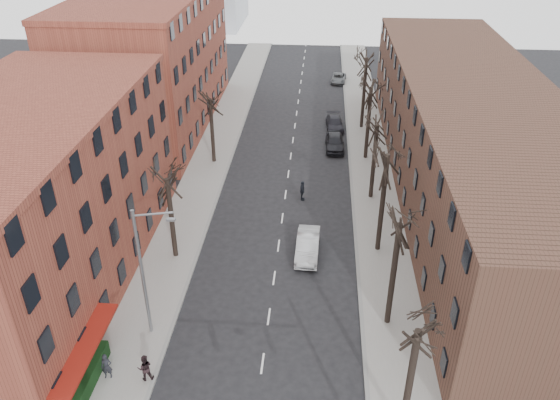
% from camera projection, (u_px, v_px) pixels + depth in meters
% --- Properties ---
extents(sidewalk_left, '(4.00, 90.00, 0.15)m').
position_uv_depth(sidewalk_left, '(212.00, 157.00, 55.70)').
color(sidewalk_left, gray).
rests_on(sidewalk_left, ground).
extents(sidewalk_right, '(4.00, 90.00, 0.15)m').
position_uv_depth(sidewalk_right, '(370.00, 162.00, 54.65)').
color(sidewalk_right, gray).
rests_on(sidewalk_right, ground).
extents(building_left_near, '(12.00, 26.00, 12.00)m').
position_uv_depth(building_left_near, '(31.00, 204.00, 36.03)').
color(building_left_near, brown).
rests_on(building_left_near, ground).
extents(building_left_far, '(12.00, 28.00, 14.00)m').
position_uv_depth(building_left_far, '(152.00, 63.00, 60.46)').
color(building_left_far, brown).
rests_on(building_left_far, ground).
extents(building_right, '(12.00, 50.00, 10.00)m').
position_uv_depth(building_right, '(471.00, 140.00, 47.33)').
color(building_right, '#462B20').
rests_on(building_right, ground).
extents(awning_left, '(1.20, 7.00, 0.15)m').
position_uv_depth(awning_left, '(94.00, 381.00, 30.90)').
color(awning_left, maroon).
rests_on(awning_left, ground).
extents(hedge, '(0.80, 6.00, 1.00)m').
position_uv_depth(hedge, '(83.00, 387.00, 29.71)').
color(hedge, black).
rests_on(hedge, sidewalk_left).
extents(tree_right_b, '(5.20, 5.20, 10.80)m').
position_uv_depth(tree_right_b, '(387.00, 323.00, 34.93)').
color(tree_right_b, black).
rests_on(tree_right_b, ground).
extents(tree_right_c, '(5.20, 5.20, 11.60)m').
position_uv_depth(tree_right_c, '(377.00, 250.00, 41.81)').
color(tree_right_c, black).
rests_on(tree_right_c, ground).
extents(tree_right_d, '(5.20, 5.20, 10.00)m').
position_uv_depth(tree_right_d, '(370.00, 198.00, 48.69)').
color(tree_right_d, black).
rests_on(tree_right_d, ground).
extents(tree_right_e, '(5.20, 5.20, 10.80)m').
position_uv_depth(tree_right_e, '(365.00, 159.00, 55.57)').
color(tree_right_e, black).
rests_on(tree_right_e, ground).
extents(tree_right_f, '(5.20, 5.20, 11.60)m').
position_uv_depth(tree_right_f, '(361.00, 128.00, 62.45)').
color(tree_right_f, black).
rests_on(tree_right_f, ground).
extents(tree_left_a, '(5.20, 5.20, 9.50)m').
position_uv_depth(tree_left_a, '(176.00, 256.00, 41.10)').
color(tree_left_a, black).
rests_on(tree_left_a, ground).
extents(tree_left_b, '(5.20, 5.20, 9.50)m').
position_uv_depth(tree_left_b, '(214.00, 162.00, 54.85)').
color(tree_left_b, black).
rests_on(tree_left_b, ground).
extents(streetlight, '(2.45, 0.22, 9.03)m').
position_uv_depth(streetlight, '(144.00, 269.00, 31.64)').
color(streetlight, slate).
rests_on(streetlight, ground).
extents(silver_sedan, '(1.81, 4.82, 1.57)m').
position_uv_depth(silver_sedan, '(308.00, 246.00, 40.96)').
color(silver_sedan, '#A4A7AB').
rests_on(silver_sedan, ground).
extents(parked_car_near, '(2.05, 4.77, 1.61)m').
position_uv_depth(parked_car_near, '(335.00, 142.00, 57.17)').
color(parked_car_near, black).
rests_on(parked_car_near, ground).
extents(parked_car_mid, '(2.18, 4.65, 1.31)m').
position_uv_depth(parked_car_mid, '(335.00, 123.00, 61.90)').
color(parked_car_mid, black).
rests_on(parked_car_mid, ground).
extents(parked_car_far, '(2.31, 4.30, 1.15)m').
position_uv_depth(parked_car_far, '(339.00, 78.00, 76.33)').
color(parked_car_far, '#53575B').
rests_on(parked_car_far, ground).
extents(pedestrian_a, '(0.67, 0.51, 1.65)m').
position_uv_depth(pedestrian_a, '(107.00, 366.00, 30.53)').
color(pedestrian_a, black).
rests_on(pedestrian_a, sidewalk_left).
extents(pedestrian_b, '(0.99, 0.87, 1.72)m').
position_uv_depth(pedestrian_b, '(145.00, 368.00, 30.41)').
color(pedestrian_b, black).
rests_on(pedestrian_b, sidewalk_left).
extents(pedestrian_crossing, '(0.45, 1.08, 1.84)m').
position_uv_depth(pedestrian_crossing, '(302.00, 191.00, 47.94)').
color(pedestrian_crossing, black).
rests_on(pedestrian_crossing, ground).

